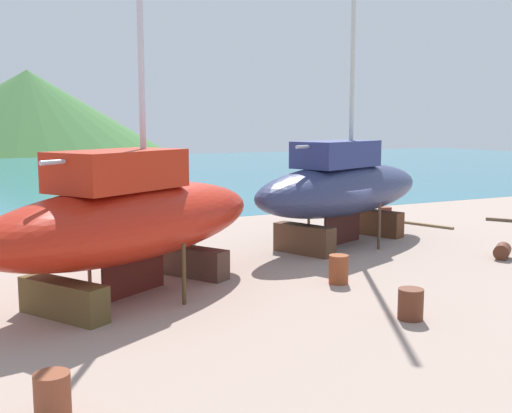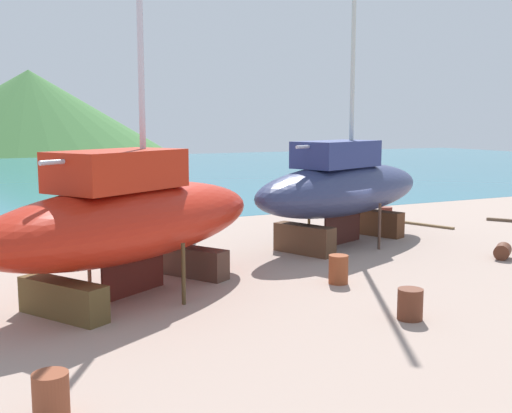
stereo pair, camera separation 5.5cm
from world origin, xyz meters
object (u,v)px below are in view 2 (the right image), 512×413
at_px(barrel_tipped_left, 386,214).
at_px(barrel_blue_faded, 338,269).
at_px(sailboat_small_center, 131,218).
at_px(barrel_tipped_right, 140,239).
at_px(barrel_rust_mid, 51,396).
at_px(worker, 193,221).
at_px(barrel_rust_far, 410,304).
at_px(sailboat_large_starboard, 343,187).
at_px(barrel_rust_near, 503,251).

distance_m(barrel_tipped_left, barrel_blue_faded, 12.96).
relative_size(sailboat_small_center, barrel_tipped_right, 19.85).
distance_m(barrel_rust_mid, barrel_tipped_right, 14.97).
height_order(sailboat_small_center, barrel_tipped_left, sailboat_small_center).
distance_m(worker, barrel_blue_faded, 9.07).
distance_m(sailboat_small_center, barrel_rust_far, 8.29).
xyz_separation_m(sailboat_large_starboard, barrel_tipped_left, (5.31, 3.85, -2.02)).
xyz_separation_m(barrel_tipped_left, barrel_blue_faded, (-9.07, -9.25, 0.08)).
distance_m(sailboat_small_center, barrel_tipped_right, 7.38).
bearing_deg(barrel_rust_near, barrel_tipped_right, 145.26).
relative_size(sailboat_small_center, barrel_blue_faded, 19.67).
bearing_deg(barrel_blue_faded, barrel_tipped_left, 45.56).
xyz_separation_m(barrel_rust_near, barrel_tipped_left, (1.49, 8.94, 0.09)).
distance_m(sailboat_large_starboard, barrel_rust_near, 6.70).
xyz_separation_m(worker, barrel_tipped_left, (10.68, 0.33, -0.46)).
height_order(sailboat_small_center, barrel_rust_mid, sailboat_small_center).
distance_m(worker, barrel_tipped_right, 2.61).
distance_m(barrel_tipped_right, barrel_blue_faded, 9.37).
bearing_deg(barrel_tipped_left, barrel_tipped_right, -176.38).
distance_m(worker, barrel_tipped_left, 10.69).
xyz_separation_m(barrel_tipped_right, barrel_blue_faded, (4.11, -8.41, 0.12)).
bearing_deg(sailboat_small_center, barrel_rust_far, -74.08).
relative_size(barrel_rust_far, barrel_blue_faded, 0.89).
distance_m(worker, barrel_rust_far, 12.88).
bearing_deg(sailboat_large_starboard, barrel_blue_faded, -147.07).
xyz_separation_m(worker, barrel_blue_faded, (1.60, -8.92, -0.38)).
bearing_deg(barrel_tipped_left, sailboat_small_center, -153.55).
bearing_deg(worker, sailboat_large_starboard, -52.89).
bearing_deg(barrel_tipped_left, barrel_rust_mid, -141.68).
bearing_deg(barrel_rust_mid, barrel_tipped_left, 38.32).
distance_m(barrel_rust_near, barrel_tipped_right, 14.23).
height_order(sailboat_large_starboard, barrel_tipped_left, sailboat_large_starboard).
xyz_separation_m(barrel_tipped_left, barrel_tipped_right, (-13.19, -0.83, -0.04)).
distance_m(sailboat_large_starboard, barrel_tipped_right, 8.68).
bearing_deg(worker, sailboat_small_center, -142.05).
xyz_separation_m(barrel_rust_mid, barrel_tipped_right, (5.49, 13.93, -0.08)).
height_order(sailboat_small_center, barrel_rust_near, sailboat_small_center).
xyz_separation_m(worker, barrel_tipped_right, (-2.51, -0.50, -0.50)).
bearing_deg(barrel_tipped_left, barrel_rust_near, -99.49).
distance_m(sailboat_large_starboard, barrel_rust_mid, 17.36).
bearing_deg(barrel_rust_near, worker, 136.84).
bearing_deg(sailboat_large_starboard, barrel_rust_far, -136.09).
bearing_deg(barrel_rust_near, sailboat_large_starboard, 126.89).
distance_m(barrel_rust_mid, barrel_rust_far, 9.39).
height_order(barrel_rust_mid, barrel_tipped_right, barrel_rust_mid).
xyz_separation_m(sailboat_large_starboard, barrel_rust_mid, (-13.36, -10.91, -1.98)).
bearing_deg(sailboat_large_starboard, worker, 124.49).
xyz_separation_m(barrel_rust_mid, barrel_rust_near, (17.18, 5.82, -0.13)).
relative_size(barrel_rust_near, barrel_blue_faded, 0.93).
height_order(worker, barrel_rust_mid, worker).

